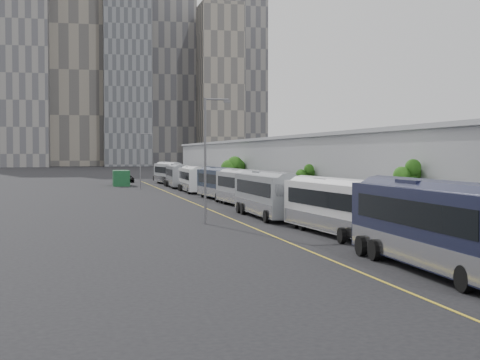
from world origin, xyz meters
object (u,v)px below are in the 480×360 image
object	(u,v)px
bus_2	(335,211)
street_lamp_near	(207,152)
bus_4	(243,191)
bus_9	(163,174)
bus_1	(435,233)
shipping_container	(121,178)
suv	(127,178)
bus_3	(267,198)
bus_5	(220,186)
bus_6	(193,181)
bus_7	(177,178)
bus_8	(169,175)
street_lamp_far	(142,157)

from	to	relation	value
bus_2	street_lamp_near	world-z (taller)	street_lamp_near
street_lamp_near	bus_4	bearing A→B (deg)	68.68
bus_9	street_lamp_near	world-z (taller)	street_lamp_near
bus_1	shipping_container	xyz separation A→B (m)	(-8.44, 93.03, -0.45)
shipping_container	suv	size ratio (longest dim) A/B	1.30
suv	bus_3	bearing A→B (deg)	-86.66
bus_2	bus_5	xyz separation A→B (m)	(-0.14, 38.43, 0.00)
bus_1	bus_6	xyz separation A→B (m)	(-0.03, 70.03, -0.22)
bus_4	bus_6	bearing A→B (deg)	88.25
bus_6	shipping_container	distance (m)	24.49
bus_5	bus_7	distance (m)	31.31
shipping_container	bus_7	bearing A→B (deg)	-43.40
bus_3	bus_9	xyz separation A→B (m)	(0.86, 82.02, -0.11)
bus_7	bus_8	distance (m)	12.43
bus_5	bus_7	size ratio (longest dim) A/B	1.02
street_lamp_near	shipping_container	world-z (taller)	street_lamp_near
bus_4	street_lamp_far	distance (m)	38.43
bus_6	bus_7	distance (m)	14.77
street_lamp_near	suv	world-z (taller)	street_lamp_near
bus_1	bus_3	distance (m)	28.79
bus_1	street_lamp_near	distance (m)	25.43
street_lamp_far	shipping_container	bearing A→B (deg)	99.36
bus_2	bus_8	size ratio (longest dim) A/B	0.96
bus_5	street_lamp_far	distance (m)	27.12
bus_4	street_lamp_far	xyz separation A→B (m)	(-6.93, 37.65, 3.31)
bus_1	bus_2	distance (m)	15.08
bus_2	street_lamp_near	distance (m)	12.23
bus_1	street_lamp_far	xyz separation A→B (m)	(-6.21, 79.53, 3.15)
bus_4	bus_7	distance (m)	42.92
bus_6	street_lamp_near	size ratio (longest dim) A/B	1.28
bus_1	shipping_container	bearing A→B (deg)	96.50
bus_8	bus_9	bearing A→B (deg)	82.40
bus_4	bus_6	distance (m)	28.16
bus_5	bus_3	bearing A→B (deg)	-96.00
bus_2	bus_3	distance (m)	13.76
bus_1	bus_3	xyz separation A→B (m)	(-0.27, 28.78, -0.11)
bus_3	bus_2	bearing A→B (deg)	-85.85
bus_9	street_lamp_far	world-z (taller)	street_lamp_far
bus_7	street_lamp_near	xyz separation A→B (m)	(-5.91, -60.39, 3.93)
bus_4	street_lamp_near	world-z (taller)	street_lamp_near
bus_1	bus_2	bearing A→B (deg)	88.48
bus_2	shipping_container	world-z (taller)	bus_2
bus_8	street_lamp_far	world-z (taller)	street_lamp_far
bus_1	bus_6	bearing A→B (deg)	91.35
bus_7	bus_9	size ratio (longest dim) A/B	1.02
bus_2	bus_4	bearing A→B (deg)	86.18
street_lamp_far	suv	size ratio (longest dim) A/B	1.65
bus_7	street_lamp_far	xyz separation A→B (m)	(-6.02, -5.26, 3.33)
bus_2	suv	distance (m)	93.11
bus_9	bus_4	bearing A→B (deg)	-86.91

